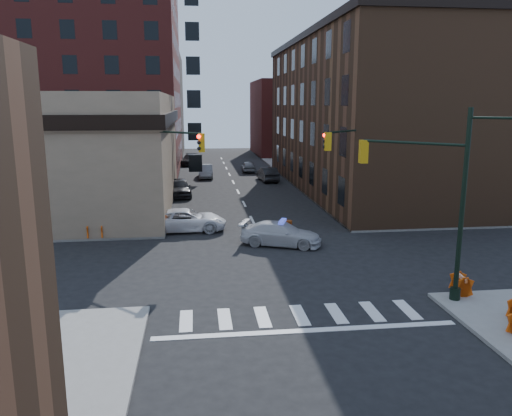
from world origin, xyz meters
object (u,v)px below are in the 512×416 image
object	(u,v)px
pedestrian_b	(128,216)
barrel_bank	(175,220)
barricade_se_a	(461,284)
barricade_nw_a	(158,224)
parked_car_wnear	(179,187)
parked_car_enear	(268,174)
parked_car_wfar	(206,171)
pedestrian_a	(93,221)
pickup	(186,220)
police_car	(281,234)
barrel_road	(288,227)

from	to	relation	value
pedestrian_b	barrel_bank	xyz separation A→B (m)	(3.00, 0.77, -0.53)
barricade_se_a	barricade_nw_a	size ratio (longest dim) A/B	0.80
parked_car_wnear	barricade_nw_a	xyz separation A→B (m)	(-1.00, -13.41, -0.15)
parked_car_enear	parked_car_wnear	bearing A→B (deg)	36.41
barricade_se_a	parked_car_wfar	bearing A→B (deg)	23.50
pedestrian_a	barricade_se_a	size ratio (longest dim) A/B	1.80
pedestrian_a	pedestrian_b	world-z (taller)	pedestrian_a
parked_car_enear	barricade_nw_a	distance (m)	23.83
pickup	barrel_bank	size ratio (longest dim) A/B	5.29
police_car	parked_car_enear	world-z (taller)	parked_car_enear
police_car	barricade_nw_a	size ratio (longest dim) A/B	3.54
pedestrian_b	barricade_nw_a	distance (m)	2.19
barricade_se_a	pedestrian_b	bearing A→B (deg)	58.04
pickup	pedestrian_b	bearing A→B (deg)	85.84
pedestrian_b	pedestrian_a	bearing A→B (deg)	-172.29
barrel_road	barricade_nw_a	xyz separation A→B (m)	(-8.37, 1.03, 0.22)
police_car	barrel_bank	size ratio (longest dim) A/B	4.82
pedestrian_a	pedestrian_b	size ratio (longest dim) A/B	1.12
pickup	barrel_road	bearing A→B (deg)	-104.14
parked_car_enear	pedestrian_a	bearing A→B (deg)	52.87
pickup	parked_car_wfar	world-z (taller)	parked_car_wfar
parked_car_enear	pedestrian_a	size ratio (longest dim) A/B	2.35
police_car	parked_car_wnear	xyz separation A→B (m)	(-6.45, 16.97, 0.11)
pickup	barrel_road	xyz separation A→B (m)	(6.56, -1.62, -0.29)
pickup	barrel_road	size ratio (longest dim) A/B	5.95
pickup	barrel_bank	distance (m)	1.32
pedestrian_a	barrel_bank	size ratio (longest dim) A/B	1.97
barrel_bank	pickup	bearing A→B (deg)	-52.45
pickup	barrel_bank	xyz separation A→B (m)	(-0.79, 1.03, -0.23)
pedestrian_b	parked_car_wnear	bearing A→B (deg)	44.91
pickup	pedestrian_b	xyz separation A→B (m)	(-3.79, 0.26, 0.30)
police_car	barricade_nw_a	world-z (taller)	police_car
pedestrian_a	barrel_bank	xyz separation A→B (m)	(4.91, 2.34, -0.64)
parked_car_wfar	pedestrian_a	bearing A→B (deg)	-106.13
parked_car_wnear	parked_car_wfar	bearing A→B (deg)	71.43
barrel_road	barricade_nw_a	distance (m)	8.44
pedestrian_b	barricade_se_a	world-z (taller)	pedestrian_b
barrel_bank	barricade_se_a	distance (m)	19.12
parked_car_wfar	barricade_nw_a	distance (m)	25.10
pickup	barricade_se_a	world-z (taller)	pickup
parked_car_wnear	pedestrian_b	world-z (taller)	pedestrian_b
parked_car_wnear	pedestrian_a	size ratio (longest dim) A/B	2.42
pedestrian_a	parked_car_wfar	bearing A→B (deg)	78.47
parked_car_enear	barrel_bank	world-z (taller)	parked_car_enear
police_car	pedestrian_a	size ratio (longest dim) A/B	2.44
police_car	pedestrian_b	xyz separation A→B (m)	(-9.43, 4.40, 0.33)
pedestrian_b	barricade_nw_a	xyz separation A→B (m)	(1.98, -0.85, -0.37)
barricade_nw_a	pedestrian_a	bearing A→B (deg)	-169.84
barrel_bank	pedestrian_a	bearing A→B (deg)	-154.52
parked_car_wfar	parked_car_wnear	bearing A→B (deg)	-102.67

